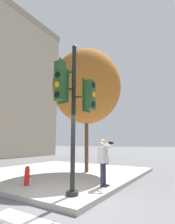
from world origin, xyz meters
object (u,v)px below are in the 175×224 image
at_px(person_photographer, 103,158).
at_px(fire_hydrant, 27,176).
at_px(street_tree, 87,87).
at_px(traffic_signal_pole, 71,97).

height_order(person_photographer, fire_hydrant, person_photographer).
height_order(person_photographer, street_tree, street_tree).
xyz_separation_m(traffic_signal_pole, fire_hydrant, (0.24, 2.10, -2.58)).
height_order(traffic_signal_pole, fire_hydrant, traffic_signal_pole).
height_order(traffic_signal_pole, person_photographer, traffic_signal_pole).
bearing_deg(street_tree, fire_hydrant, 176.11).
relative_size(traffic_signal_pole, street_tree, 0.70).
relative_size(person_photographer, fire_hydrant, 2.41).
xyz_separation_m(person_photographer, fire_hydrant, (-1.36, 2.40, -0.64)).
distance_m(street_tree, fire_hydrant, 5.67).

